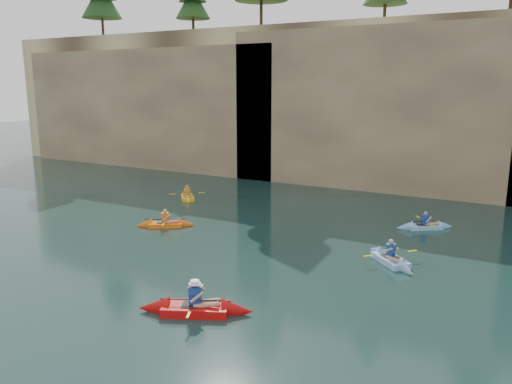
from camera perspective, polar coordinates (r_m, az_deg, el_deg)
The scene contains 11 objects.
ground at distance 16.91m, azimuth -10.70°, elevation -13.39°, with size 160.00×160.00×0.00m, color black.
cliff at distance 42.81m, azimuth 15.71°, elevation 10.11°, with size 70.00×16.00×12.00m, color tan.
cliff_slab_west at distance 45.49m, azimuth -12.45°, elevation 9.47°, with size 26.00×2.40×10.56m, color tan.
cliff_slab_center at distance 35.17m, azimuth 16.05°, elevation 9.24°, with size 24.00×2.40×11.40m, color tan.
sea_cave_west at distance 43.97m, azimuth -10.84°, elevation 5.16°, with size 4.50×1.00×4.00m, color black.
sea_cave_center at distance 36.78m, azimuth 6.30°, elevation 3.32°, with size 3.50×1.00×3.20m, color black.
main_kayaker at distance 16.62m, azimuth -6.94°, elevation -13.03°, with size 3.77×2.35×1.40m.
kayaker_orange at distance 26.35m, azimuth -10.30°, elevation -3.62°, with size 2.95×2.24×1.16m.
kayaker_ltblue_near at distance 21.54m, azimuth 15.09°, elevation -7.44°, with size 2.86×2.78×1.27m.
kayaker_yellow at distance 32.32m, azimuth -7.85°, elevation -0.59°, with size 2.39×2.55×1.15m.
kayaker_ltblue_mid at distance 26.98m, azimuth 18.72°, elevation -3.71°, with size 2.84×2.23×1.13m.
Camera 1 is at (9.89, -11.63, 7.25)m, focal length 35.00 mm.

